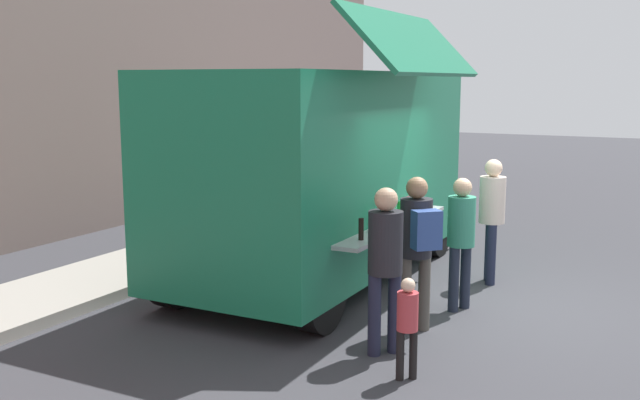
{
  "coord_description": "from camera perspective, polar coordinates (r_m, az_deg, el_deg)",
  "views": [
    {
      "loc": [
        -8.89,
        -2.17,
        2.85
      ],
      "look_at": [
        -0.67,
        2.18,
        1.3
      ],
      "focal_mm": 40.51,
      "sensor_mm": 36.0,
      "label": 1
    }
  ],
  "objects": [
    {
      "name": "customer_extra_browsing",
      "position": [
        10.4,
        13.43,
        -0.75
      ],
      "size": [
        0.36,
        0.36,
        1.77
      ],
      "rotation": [
        0.0,
        0.0,
        1.91
      ],
      "color": "#1C2239",
      "rests_on": "ground"
    },
    {
      "name": "trash_bin",
      "position": [
        14.77,
        -1.03,
        0.23
      ],
      "size": [
        0.6,
        0.6,
        0.96
      ],
      "primitive_type": "cylinder",
      "color": "#2C6635",
      "rests_on": "ground"
    },
    {
      "name": "child_near_queue",
      "position": [
        7.01,
        6.92,
        -9.34
      ],
      "size": [
        0.21,
        0.21,
        1.01
      ],
      "rotation": [
        0.0,
        0.0,
        0.71
      ],
      "color": "black",
      "rests_on": "ground"
    },
    {
      "name": "ground_plane",
      "position": [
        9.59,
        13.66,
        -8.12
      ],
      "size": [
        60.0,
        60.0,
        0.0
      ],
      "primitive_type": "plane",
      "color": "#38383D"
    },
    {
      "name": "food_truck_main",
      "position": [
        10.28,
        0.24,
        2.55
      ],
      "size": [
        5.53,
        3.18,
        3.7
      ],
      "rotation": [
        0.0,
        0.0,
        0.01
      ],
      "color": "#1A7650",
      "rests_on": "ground"
    },
    {
      "name": "customer_mid_with_backpack",
      "position": [
        8.18,
        7.7,
        -3.04
      ],
      "size": [
        0.56,
        0.55,
        1.79
      ],
      "rotation": [
        0.0,
        0.0,
        0.77
      ],
      "color": "#4C4841",
      "rests_on": "ground"
    },
    {
      "name": "customer_front_ordering",
      "position": [
        9.09,
        11.09,
        -2.49
      ],
      "size": [
        0.34,
        0.34,
        1.67
      ],
      "rotation": [
        0.0,
        0.0,
        1.17
      ],
      "color": "#1E2534",
      "rests_on": "ground"
    },
    {
      "name": "customer_rear_waiting",
      "position": [
        7.49,
        5.18,
        -4.42
      ],
      "size": [
        0.36,
        0.36,
        1.77
      ],
      "rotation": [
        0.0,
        0.0,
        0.89
      ],
      "color": "#1F2136",
      "rests_on": "ground"
    }
  ]
}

